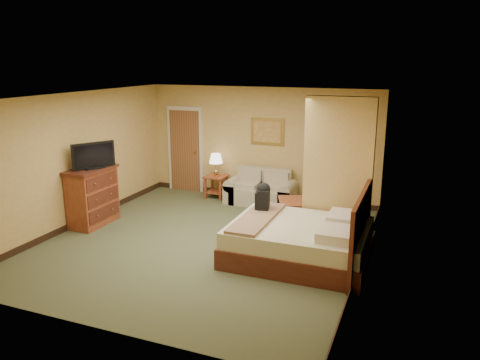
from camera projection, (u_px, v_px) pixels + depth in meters
The scene contains 17 objects.
floor at pixel (205, 242), 8.44m from camera, with size 6.00×6.00×0.00m, color #4A5033.
ceiling at pixel (202, 96), 7.78m from camera, with size 6.00×6.00×0.00m, color white.
back_wall at pixel (261, 144), 10.81m from camera, with size 5.50×0.02×2.60m, color tan.
left_wall at pixel (76, 160), 9.09m from camera, with size 0.02×6.00×2.60m, color tan.
right_wall at pixel (366, 188), 7.13m from camera, with size 0.02×6.00×2.60m, color tan.
partition at pixel (338, 171), 8.18m from camera, with size 1.20×0.15×2.60m, color tan.
door at pixel (185, 150), 11.54m from camera, with size 0.94×0.16×2.10m.
baseboard at pixel (260, 195), 11.11m from camera, with size 5.50×0.02×0.12m, color black.
loveseat at pixel (261, 193), 10.62m from camera, with size 1.57×0.73×0.79m.
side_table at pixel (216, 183), 11.08m from camera, with size 0.49×0.49×0.53m.
table_lamp at pixel (216, 159), 10.94m from camera, with size 0.32×0.32×0.53m.
coffee_table at pixel (298, 207), 9.35m from camera, with size 0.96×0.96×0.48m.
wall_picture at pixel (267, 132), 10.65m from camera, with size 0.79×0.04×0.61m.
dresser at pixel (93, 196), 9.22m from camera, with size 0.57×1.08×1.15m.
tv at pixel (94, 156), 8.98m from camera, with size 0.46×0.76×0.51m.
bed at pixel (303, 241), 7.62m from camera, with size 2.24×1.90×1.23m.
backpack at pixel (264, 196), 8.18m from camera, with size 0.26×0.33×0.52m.
Camera 1 is at (3.48, -7.10, 3.21)m, focal length 35.00 mm.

